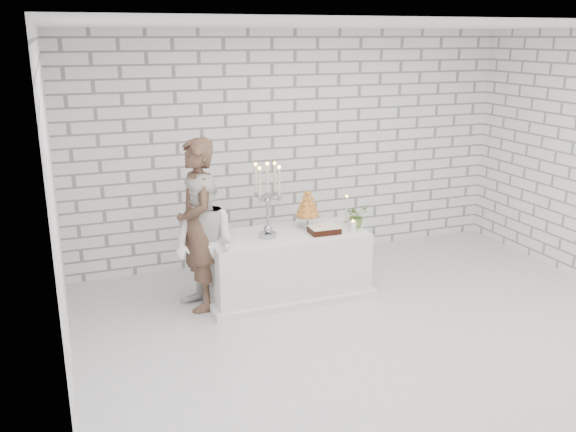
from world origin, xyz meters
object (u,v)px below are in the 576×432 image
(bride, at_px, (205,245))
(croquembouche, at_px, (308,209))
(candelabra, at_px, (268,200))
(groom, at_px, (198,225))
(cake_table, at_px, (287,264))

(bride, height_order, croquembouche, bride)
(candelabra, bearing_deg, groom, 172.65)
(candelabra, distance_m, croquembouche, 0.62)
(croquembouche, bearing_deg, groom, -176.36)
(candelabra, bearing_deg, croquembouche, 18.20)
(bride, xyz_separation_m, candelabra, (0.73, 0.04, 0.41))
(groom, bearing_deg, croquembouche, 93.14)
(cake_table, xyz_separation_m, bride, (-0.98, -0.09, 0.39))
(bride, bearing_deg, croquembouche, 68.38)
(groom, distance_m, croquembouche, 1.32)
(cake_table, xyz_separation_m, candelabra, (-0.25, -0.05, 0.80))
(cake_table, height_order, groom, groom)
(candelabra, relative_size, croquembouche, 1.87)
(groom, relative_size, croquembouche, 4.15)
(bride, bearing_deg, groom, 161.38)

